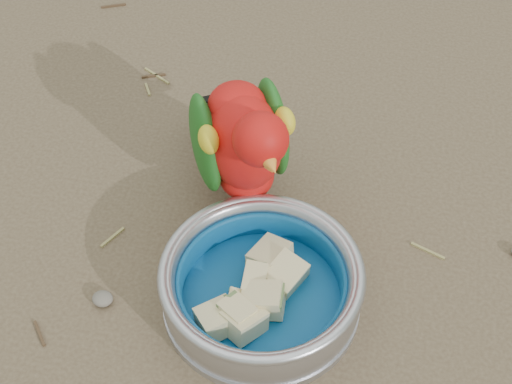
# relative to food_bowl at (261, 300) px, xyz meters

# --- Properties ---
(ground) EXTENTS (60.00, 60.00, 0.00)m
(ground) POSITION_rel_food_bowl_xyz_m (0.00, 0.05, -0.01)
(ground) COLOR brown
(food_bowl) EXTENTS (0.21, 0.21, 0.02)m
(food_bowl) POSITION_rel_food_bowl_xyz_m (0.00, 0.00, 0.00)
(food_bowl) COLOR #B2B2BA
(food_bowl) RESTS_ON ground
(bowl_wall) EXTENTS (0.21, 0.21, 0.04)m
(bowl_wall) POSITION_rel_food_bowl_xyz_m (0.00, 0.00, 0.03)
(bowl_wall) COLOR #B2B2BA
(bowl_wall) RESTS_ON food_bowl
(fruit_wedges) EXTENTS (0.13, 0.13, 0.03)m
(fruit_wedges) POSITION_rel_food_bowl_xyz_m (0.00, 0.00, 0.02)
(fruit_wedges) COLOR beige
(fruit_wedges) RESTS_ON food_bowl
(lory_parrot) EXTENTS (0.21, 0.25, 0.18)m
(lory_parrot) POSITION_rel_food_bowl_xyz_m (-0.05, 0.13, 0.08)
(lory_parrot) COLOR red
(lory_parrot) RESTS_ON ground
(ground_debris) EXTENTS (0.90, 0.80, 0.01)m
(ground_debris) POSITION_rel_food_bowl_xyz_m (-0.01, 0.15, -0.01)
(ground_debris) COLOR #9C9155
(ground_debris) RESTS_ON ground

